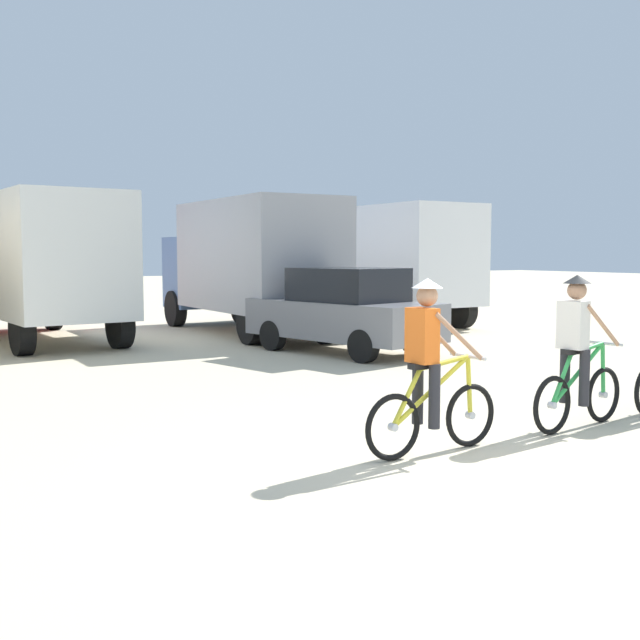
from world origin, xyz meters
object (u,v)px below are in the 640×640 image
object	(u,v)px
box_truck_white_box	(41,261)
cyclist_orange_shirt	(429,373)
box_truck_grey_hauler	(249,260)
sedan_parked	(344,310)
cyclist_cowboy_hat	(577,358)
box_truck_avon_van	(382,259)

from	to	relation	value
box_truck_white_box	cyclist_orange_shirt	bearing A→B (deg)	-83.31
box_truck_grey_hauler	sedan_parked	distance (m)	4.66
cyclist_orange_shirt	cyclist_cowboy_hat	bearing A→B (deg)	0.83
cyclist_orange_shirt	cyclist_cowboy_hat	xyz separation A→B (m)	(2.22, 0.03, 0.00)
box_truck_white_box	box_truck_grey_hauler	size ratio (longest dim) A/B	1.02
box_truck_grey_hauler	cyclist_cowboy_hat	bearing A→B (deg)	-96.26
box_truck_grey_hauler	box_truck_white_box	bearing A→B (deg)	171.69
sedan_parked	cyclist_cowboy_hat	size ratio (longest dim) A/B	2.47
box_truck_white_box	box_truck_avon_van	size ratio (longest dim) A/B	1.02
sedan_parked	box_truck_white_box	bearing A→B (deg)	133.33
cyclist_orange_shirt	sedan_parked	bearing A→B (deg)	64.14
box_truck_grey_hauler	cyclist_cowboy_hat	distance (m)	11.88
box_truck_grey_hauler	box_truck_avon_van	bearing A→B (deg)	6.00
box_truck_white_box	sedan_parked	bearing A→B (deg)	-46.67
box_truck_white_box	cyclist_cowboy_hat	bearing A→B (deg)	-73.57
box_truck_white_box	box_truck_grey_hauler	world-z (taller)	same
box_truck_white_box	box_truck_avon_van	xyz separation A→B (m)	(9.44, -0.26, 0.00)
box_truck_avon_van	cyclist_orange_shirt	bearing A→B (deg)	-123.02
box_truck_grey_hauler	box_truck_avon_van	size ratio (longest dim) A/B	0.99
sedan_parked	cyclist_orange_shirt	size ratio (longest dim) A/B	2.47
box_truck_grey_hauler	box_truck_avon_van	xyz separation A→B (m)	(4.47, 0.47, 0.00)
box_truck_avon_van	sedan_parked	distance (m)	6.79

